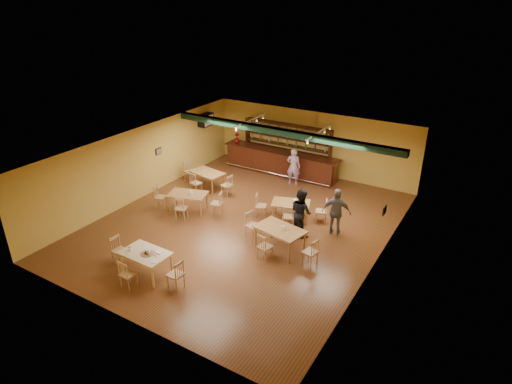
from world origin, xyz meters
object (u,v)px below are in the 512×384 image
Objects in this scene: near_table at (146,264)px; dining_table_a at (208,180)px; patron_bar at (293,167)px; dining_table_d at (280,239)px; bar_counter at (280,162)px; dining_table_c at (188,202)px; patron_right_a at (301,212)px; dining_table_b at (291,211)px.

dining_table_a is at bearing 112.13° from near_table.
patron_bar is at bearing 46.44° from dining_table_a.
dining_table_d is 1.10× the size of near_table.
dining_table_d is (3.18, -5.99, -0.16)m from bar_counter.
dining_table_a is 2.29m from dining_table_c.
patron_bar reaches higher than bar_counter.
patron_bar is (3.07, 2.30, 0.48)m from dining_table_a.
patron_right_a is at bearing 108.72° from patron_bar.
dining_table_c is at bearing 113.87° from near_table.
bar_counter is 9.37m from near_table.
dining_table_d is (5.15, -2.87, 0.04)m from dining_table_a.
dining_table_c is 1.00× the size of near_table.
near_table is (1.65, -4.05, 0.03)m from dining_table_c.
patron_right_a reaches higher than dining_table_a.
near_table is at bearing -85.09° from dining_table_c.
patron_right_a is (0.13, 1.33, 0.47)m from dining_table_d.
near_table is (2.33, -6.24, 0.02)m from dining_table_a.
dining_table_b is at bearing -15.98° from patron_right_a.
dining_table_b is at bearing 119.28° from dining_table_d.
dining_table_b is at bearing 0.23° from dining_table_a.
dining_table_b is 0.96× the size of dining_table_c.
dining_table_a is 3.86m from patron_bar.
near_table is 0.87× the size of patron_bar.
dining_table_c is at bearing -178.85° from dining_table_b.
dining_table_a is at bearing -122.26° from bar_counter.
dining_table_a is (-1.97, -3.12, -0.19)m from bar_counter.
dining_table_d is 0.96× the size of patron_bar.
patron_right_a is (0.80, -0.80, 0.52)m from dining_table_b.
dining_table_c is (0.68, -2.19, -0.00)m from dining_table_a.
dining_table_c is 4.68m from patron_right_a.
patron_bar is 4.43m from patron_right_a.
dining_table_b is (4.48, -0.74, -0.02)m from dining_table_a.
bar_counter is 3.90× the size of dining_table_a.
near_table is at bearing -87.81° from bar_counter.
dining_table_a is 5.53m from patron_right_a.
bar_counter is 5.73m from patron_right_a.
patron_bar reaches higher than dining_table_c.
dining_table_b is (2.51, -3.86, -0.21)m from bar_counter.
dining_table_b is 3.39m from patron_bar.
patron_bar is 0.97× the size of patron_right_a.
dining_table_c is 0.87× the size of patron_bar.
dining_table_c is 5.11m from patron_bar.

